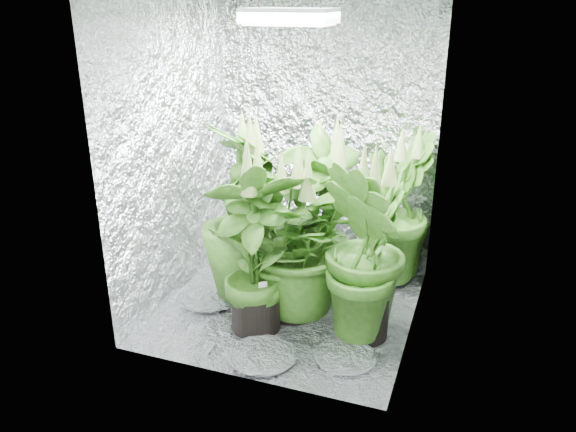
% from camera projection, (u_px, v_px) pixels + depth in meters
% --- Properties ---
extents(ground, '(1.60, 1.60, 0.00)m').
position_uv_depth(ground, '(289.00, 306.00, 3.75)').
color(ground, white).
rests_on(ground, ground).
extents(walls, '(1.62, 1.62, 2.00)m').
position_uv_depth(walls, '(289.00, 161.00, 3.39)').
color(walls, white).
rests_on(walls, ground).
extents(grow_lamp, '(0.50, 0.30, 0.22)m').
position_uv_depth(grow_lamp, '(290.00, 16.00, 3.08)').
color(grow_lamp, gray).
rests_on(grow_lamp, ceiling).
extents(plant_a, '(1.06, 1.06, 1.06)m').
position_uv_depth(plant_a, '(289.00, 227.00, 3.71)').
color(plant_a, black).
rests_on(plant_a, ground).
extents(plant_b, '(0.81, 0.81, 1.19)m').
position_uv_depth(plant_b, '(324.00, 211.00, 3.87)').
color(plant_b, black).
rests_on(plant_b, ground).
extents(plant_c, '(0.63, 0.63, 1.16)m').
position_uv_depth(plant_c, '(396.00, 208.00, 3.94)').
color(plant_c, black).
rests_on(plant_c, ground).
extents(plant_d, '(0.92, 0.92, 1.28)m').
position_uv_depth(plant_d, '(249.00, 215.00, 3.66)').
color(plant_d, black).
rests_on(plant_d, ground).
extents(plant_e, '(1.08, 1.08, 1.09)m').
position_uv_depth(plant_e, '(291.00, 241.00, 3.47)').
color(plant_e, black).
rests_on(plant_e, ground).
extents(plant_f, '(0.78, 0.78, 1.18)m').
position_uv_depth(plant_f, '(254.00, 248.00, 3.31)').
color(plant_f, black).
rests_on(plant_f, ground).
extents(plant_g, '(0.79, 0.79, 1.19)m').
position_uv_depth(plant_g, '(367.00, 253.00, 3.23)').
color(plant_g, black).
rests_on(plant_g, ground).
extents(circulation_fan, '(0.15, 0.29, 0.33)m').
position_uv_depth(circulation_fan, '(398.00, 262.00, 4.06)').
color(circulation_fan, black).
rests_on(circulation_fan, ground).
extents(plant_label, '(0.06, 0.05, 0.08)m').
position_uv_depth(plant_label, '(263.00, 289.00, 3.35)').
color(plant_label, white).
rests_on(plant_label, plant_f).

